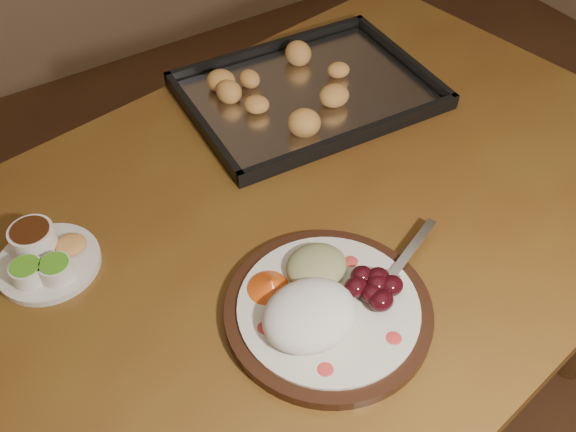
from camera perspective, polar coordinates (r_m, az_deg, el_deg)
dining_table at (r=1.13m, az=-0.65°, el=-4.10°), size 1.62×1.12×0.75m
dinner_plate at (r=0.93m, az=3.24°, el=-7.93°), size 0.39×0.30×0.07m
condiment_saucer at (r=1.05m, az=-20.88°, el=-3.38°), size 0.16×0.16×0.05m
baking_tray at (r=1.31m, az=1.81°, el=11.07°), size 0.50×0.39×0.05m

